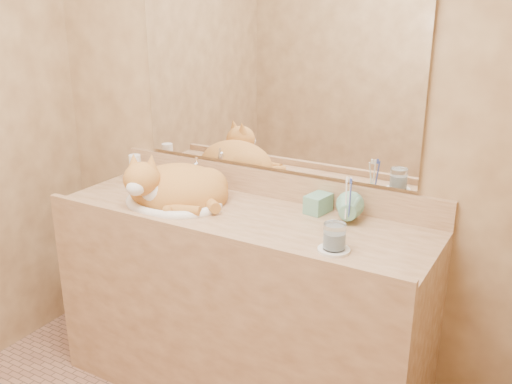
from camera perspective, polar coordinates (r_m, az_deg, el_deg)
The scene contains 12 objects.
wall_back at distance 2.46m, azimuth 1.63°, elevation 8.44°, with size 2.40×0.02×2.50m, color olive.
vanity_counter at distance 2.53m, azimuth -1.58°, elevation -11.33°, with size 1.60×0.55×0.85m, color #8B603E, non-canonical shape.
mirror at distance 2.43m, azimuth 1.52°, elevation 11.64°, with size 1.30×0.02×0.80m, color white.
sink_basin at distance 2.48m, azimuth -8.27°, elevation 0.37°, with size 0.44×0.36×0.14m, color white, non-canonical shape.
faucet at distance 2.60m, azimuth -6.01°, elevation 1.57°, with size 0.04×0.11×0.15m, color white, non-canonical shape.
cat at distance 2.48m, azimuth -8.19°, elevation 0.57°, with size 0.44×0.36×0.24m, color #B26C29, non-canonical shape.
soap_dispenser at distance 2.31m, azimuth 5.48°, elevation -0.43°, with size 0.08×0.08×0.17m, color #69A88C.
toothbrush_cup at distance 2.23m, azimuth 9.12°, elevation -2.22°, with size 0.11×0.11×0.11m, color #69A88C.
toothbrushes at distance 2.21m, azimuth 9.22°, elevation -0.56°, with size 0.03×0.03×0.20m, color white, non-canonical shape.
saucer at distance 2.04m, azimuth 7.79°, elevation -5.75°, with size 0.12×0.12×0.01m, color white.
water_glass at distance 2.02m, azimuth 7.85°, elevation -4.41°, with size 0.08×0.08×0.09m, color white.
lotion_bottle at distance 2.80m, azimuth -11.97°, elevation 2.33°, with size 0.06×0.06×0.13m, color white.
Camera 1 is at (1.15, -1.13, 1.71)m, focal length 40.00 mm.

